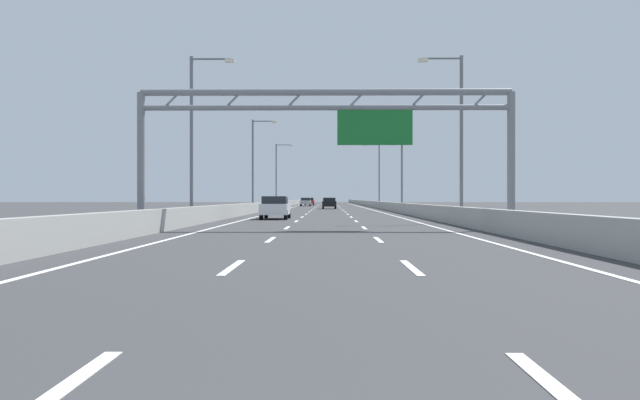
{
  "coord_description": "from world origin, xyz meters",
  "views": [
    {
      "loc": [
        0.14,
        -1.07,
        1.4
      ],
      "look_at": [
        -0.93,
        83.48,
        1.15
      ],
      "focal_mm": 38.01,
      "sensor_mm": 36.0,
      "label": 1
    }
  ],
  "objects_px": {
    "streetlamp_right_distant": "(378,171)",
    "red_car": "(309,201)",
    "streetlamp_right_mid": "(457,128)",
    "white_car": "(275,207)",
    "silver_car": "(306,202)",
    "black_car": "(329,203)",
    "streetlamp_left_mid": "(196,128)",
    "streetlamp_right_far": "(400,159)",
    "sign_gantry": "(332,121)",
    "streetlamp_left_far": "(255,159)",
    "streetlamp_left_distant": "(278,171)"
  },
  "relations": [
    {
      "from": "streetlamp_right_distant",
      "to": "red_car",
      "type": "distance_m",
      "value": 32.57
    },
    {
      "from": "streetlamp_right_mid",
      "to": "white_car",
      "type": "height_order",
      "value": "streetlamp_right_mid"
    },
    {
      "from": "silver_car",
      "to": "black_car",
      "type": "relative_size",
      "value": 0.97
    },
    {
      "from": "streetlamp_left_mid",
      "to": "black_car",
      "type": "xyz_separation_m",
      "value": [
        7.7,
        48.98,
        -4.65
      ]
    },
    {
      "from": "red_car",
      "to": "silver_car",
      "type": "bearing_deg",
      "value": -90.98
    },
    {
      "from": "streetlamp_right_far",
      "to": "silver_car",
      "type": "relative_size",
      "value": 2.1
    },
    {
      "from": "streetlamp_right_far",
      "to": "streetlamp_left_mid",
      "type": "bearing_deg",
      "value": -115.54
    },
    {
      "from": "sign_gantry",
      "to": "white_car",
      "type": "distance_m",
      "value": 15.29
    },
    {
      "from": "sign_gantry",
      "to": "streetlamp_right_mid",
      "type": "bearing_deg",
      "value": 47.82
    },
    {
      "from": "streetlamp_left_mid",
      "to": "streetlamp_right_mid",
      "type": "xyz_separation_m",
      "value": [
        14.93,
        0.0,
        0.0
      ]
    },
    {
      "from": "red_car",
      "to": "white_car",
      "type": "xyz_separation_m",
      "value": [
        0.18,
        -86.44,
        0.03
      ]
    },
    {
      "from": "streetlamp_left_mid",
      "to": "streetlamp_right_mid",
      "type": "height_order",
      "value": "same"
    },
    {
      "from": "streetlamp_left_mid",
      "to": "streetlamp_left_far",
      "type": "distance_m",
      "value": 31.25
    },
    {
      "from": "sign_gantry",
      "to": "streetlamp_left_far",
      "type": "relative_size",
      "value": 1.8
    },
    {
      "from": "black_car",
      "to": "streetlamp_right_distant",
      "type": "bearing_deg",
      "value": 61.84
    },
    {
      "from": "streetlamp_left_far",
      "to": "white_car",
      "type": "distance_m",
      "value": 25.65
    },
    {
      "from": "streetlamp_left_mid",
      "to": "streetlamp_right_distant",
      "type": "bearing_deg",
      "value": 76.56
    },
    {
      "from": "streetlamp_right_mid",
      "to": "streetlamp_left_far",
      "type": "relative_size",
      "value": 1.0
    },
    {
      "from": "streetlamp_right_distant",
      "to": "white_car",
      "type": "height_order",
      "value": "streetlamp_right_distant"
    },
    {
      "from": "streetlamp_right_far",
      "to": "streetlamp_right_distant",
      "type": "bearing_deg",
      "value": 90.0
    },
    {
      "from": "streetlamp_left_far",
      "to": "streetlamp_right_distant",
      "type": "relative_size",
      "value": 1.0
    },
    {
      "from": "silver_car",
      "to": "streetlamp_left_distant",
      "type": "bearing_deg",
      "value": -103.15
    },
    {
      "from": "streetlamp_right_mid",
      "to": "black_car",
      "type": "height_order",
      "value": "streetlamp_right_mid"
    },
    {
      "from": "silver_car",
      "to": "white_car",
      "type": "xyz_separation_m",
      "value": [
        0.43,
        -71.73,
        0.02
      ]
    },
    {
      "from": "streetlamp_right_mid",
      "to": "black_car",
      "type": "distance_m",
      "value": 49.73
    },
    {
      "from": "streetlamp_left_far",
      "to": "white_car",
      "type": "xyz_separation_m",
      "value": [
        4.07,
        -24.9,
        -4.62
      ]
    },
    {
      "from": "streetlamp_left_distant",
      "to": "streetlamp_left_far",
      "type": "bearing_deg",
      "value": -90.0
    },
    {
      "from": "red_car",
      "to": "black_car",
      "type": "bearing_deg",
      "value": -85.03
    },
    {
      "from": "streetlamp_left_far",
      "to": "black_car",
      "type": "bearing_deg",
      "value": 66.54
    },
    {
      "from": "silver_car",
      "to": "streetlamp_right_mid",
      "type": "bearing_deg",
      "value": -81.77
    },
    {
      "from": "streetlamp_right_far",
      "to": "streetlamp_left_distant",
      "type": "relative_size",
      "value": 1.0
    },
    {
      "from": "streetlamp_right_mid",
      "to": "red_car",
      "type": "height_order",
      "value": "streetlamp_right_mid"
    },
    {
      "from": "streetlamp_left_mid",
      "to": "red_car",
      "type": "relative_size",
      "value": 2.06
    },
    {
      "from": "white_car",
      "to": "black_car",
      "type": "distance_m",
      "value": 42.79
    },
    {
      "from": "streetlamp_left_far",
      "to": "black_car",
      "type": "height_order",
      "value": "streetlamp_left_far"
    },
    {
      "from": "silver_car",
      "to": "white_car",
      "type": "bearing_deg",
      "value": -89.65
    },
    {
      "from": "silver_car",
      "to": "red_car",
      "type": "distance_m",
      "value": 14.71
    },
    {
      "from": "sign_gantry",
      "to": "streetlamp_right_far",
      "type": "distance_m",
      "value": 39.83
    },
    {
      "from": "sign_gantry",
      "to": "streetlamp_right_mid",
      "type": "distance_m",
      "value": 10.71
    },
    {
      "from": "sign_gantry",
      "to": "red_car",
      "type": "height_order",
      "value": "sign_gantry"
    },
    {
      "from": "streetlamp_right_mid",
      "to": "silver_car",
      "type": "distance_m",
      "value": 79.02
    },
    {
      "from": "streetlamp_left_far",
      "to": "streetlamp_left_distant",
      "type": "bearing_deg",
      "value": 90.0
    },
    {
      "from": "streetlamp_right_far",
      "to": "red_car",
      "type": "height_order",
      "value": "streetlamp_right_far"
    },
    {
      "from": "streetlamp_right_distant",
      "to": "red_car",
      "type": "height_order",
      "value": "streetlamp_right_distant"
    },
    {
      "from": "streetlamp_left_distant",
      "to": "silver_car",
      "type": "distance_m",
      "value": 16.66
    },
    {
      "from": "red_car",
      "to": "white_car",
      "type": "distance_m",
      "value": 86.44
    },
    {
      "from": "streetlamp_left_mid",
      "to": "streetlamp_right_distant",
      "type": "xyz_separation_m",
      "value": [
        14.93,
        62.49,
        0.0
      ]
    },
    {
      "from": "black_car",
      "to": "red_car",
      "type": "bearing_deg",
      "value": 94.97
    },
    {
      "from": "streetlamp_left_distant",
      "to": "streetlamp_right_mid",
      "type": "bearing_deg",
      "value": -76.56
    },
    {
      "from": "streetlamp_left_far",
      "to": "red_car",
      "type": "bearing_deg",
      "value": 86.38
    }
  ]
}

